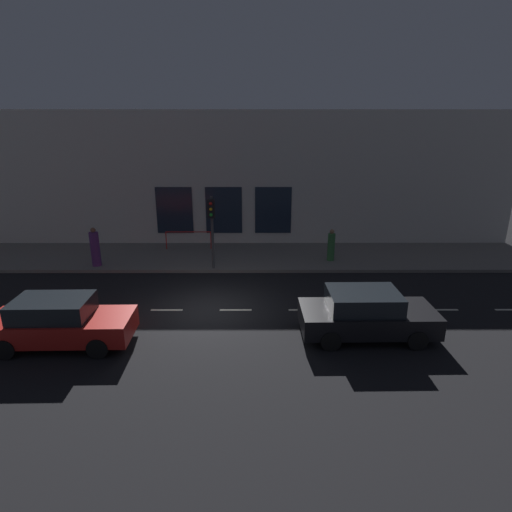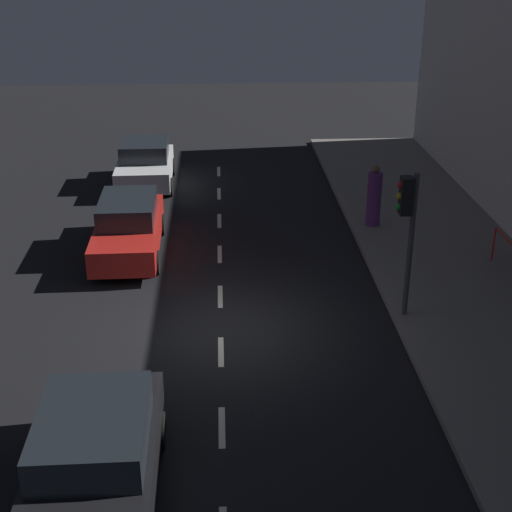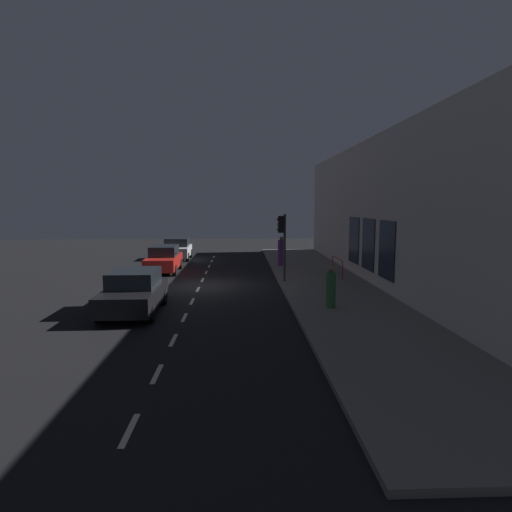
{
  "view_description": "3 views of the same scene",
  "coord_description": "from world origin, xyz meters",
  "px_view_note": "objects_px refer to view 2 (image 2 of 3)",
  "views": [
    {
      "loc": [
        -14.33,
        -1.74,
        6.83
      ],
      "look_at": [
        1.11,
        -1.77,
        1.78
      ],
      "focal_mm": 29.33,
      "sensor_mm": 36.0,
      "label": 1
    },
    {
      "loc": [
        0.08,
        -14.26,
        8.16
      ],
      "look_at": [
        0.79,
        -0.41,
        1.98
      ],
      "focal_mm": 50.31,
      "sensor_mm": 36.0,
      "label": 2
    },
    {
      "loc": [
        1.98,
        -21.42,
        4.02
      ],
      "look_at": [
        2.75,
        -1.83,
        1.69
      ],
      "focal_mm": 30.34,
      "sensor_mm": 36.0,
      "label": 3
    }
  ],
  "objects_px": {
    "parked_car_1": "(128,227)",
    "parked_car_2": "(94,461)",
    "pedestrian_1": "(374,198)",
    "traffic_light": "(407,217)",
    "parked_car_0": "(145,164)"
  },
  "relations": [
    {
      "from": "traffic_light",
      "to": "parked_car_2",
      "type": "distance_m",
      "value": 8.47
    },
    {
      "from": "parked_car_0",
      "to": "parked_car_1",
      "type": "distance_m",
      "value": 6.06
    },
    {
      "from": "parked_car_0",
      "to": "pedestrian_1",
      "type": "height_order",
      "value": "pedestrian_1"
    },
    {
      "from": "parked_car_0",
      "to": "parked_car_1",
      "type": "xyz_separation_m",
      "value": [
        0.08,
        -6.06,
        0.0
      ]
    },
    {
      "from": "traffic_light",
      "to": "parked_car_2",
      "type": "bearing_deg",
      "value": -137.51
    },
    {
      "from": "parked_car_2",
      "to": "pedestrian_1",
      "type": "height_order",
      "value": "pedestrian_1"
    },
    {
      "from": "traffic_light",
      "to": "parked_car_1",
      "type": "height_order",
      "value": "traffic_light"
    },
    {
      "from": "parked_car_2",
      "to": "pedestrian_1",
      "type": "distance_m",
      "value": 13.05
    },
    {
      "from": "pedestrian_1",
      "to": "traffic_light",
      "type": "bearing_deg",
      "value": 90.82
    },
    {
      "from": "parked_car_2",
      "to": "parked_car_1",
      "type": "bearing_deg",
      "value": -87.53
    },
    {
      "from": "traffic_light",
      "to": "pedestrian_1",
      "type": "height_order",
      "value": "traffic_light"
    },
    {
      "from": "parked_car_1",
      "to": "pedestrian_1",
      "type": "relative_size",
      "value": 2.38
    },
    {
      "from": "parked_car_1",
      "to": "traffic_light",
      "type": "bearing_deg",
      "value": 146.8
    },
    {
      "from": "parked_car_1",
      "to": "parked_car_2",
      "type": "distance_m",
      "value": 9.8
    },
    {
      "from": "parked_car_0",
      "to": "parked_car_2",
      "type": "relative_size",
      "value": 0.88
    }
  ]
}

